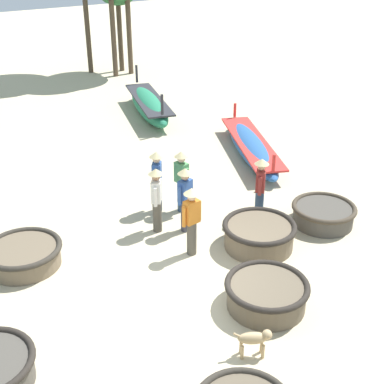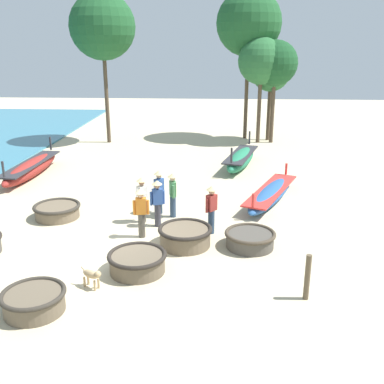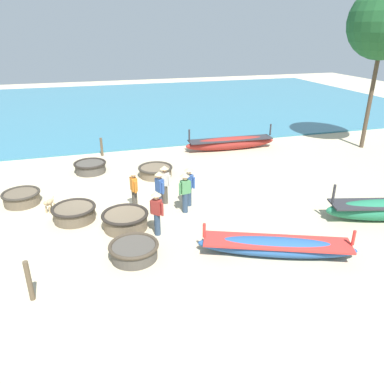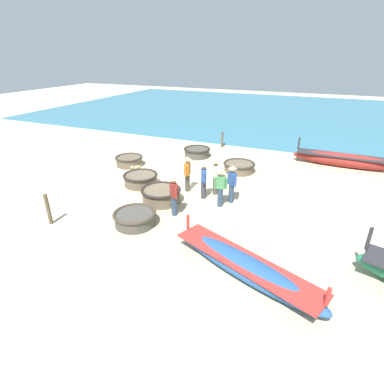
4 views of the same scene
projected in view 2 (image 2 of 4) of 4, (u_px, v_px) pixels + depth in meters
name	position (u px, v px, depth m)	size (l,w,h in m)	color
ground_plane	(104.00, 254.00, 13.67)	(80.00, 80.00, 0.00)	#C6B793
coracle_far_left	(137.00, 262.00, 12.50)	(1.67, 1.67, 0.57)	brown
coracle_beside_post	(57.00, 210.00, 16.40)	(1.70, 1.70, 0.51)	brown
coracle_weathered	(34.00, 300.00, 10.64)	(1.54, 1.54, 0.54)	brown
coracle_nearest	(250.00, 239.00, 14.03)	(1.60, 1.60, 0.51)	#4C473F
coracle_center	(185.00, 236.00, 14.12)	(1.71, 1.71, 0.62)	brown
long_boat_white_hull	(271.00, 194.00, 18.16)	(2.78, 5.05, 1.01)	#285693
long_boat_ochre_hull	(31.00, 168.00, 21.49)	(1.11, 5.60, 1.39)	maroon
long_boat_green_hull	(241.00, 159.00, 23.11)	(2.13, 4.80, 1.47)	#237551
fisherman_by_coracle	(173.00, 192.00, 16.27)	(0.36, 0.52, 1.67)	#2D425B
fisherman_standing_right	(157.00, 200.00, 15.43)	(0.50, 0.36, 1.67)	#383842
fisherman_crouching	(141.00, 210.00, 14.55)	(0.53, 0.36, 1.67)	#4C473D
fisherman_standing_left	(142.00, 197.00, 15.78)	(0.38, 0.44, 1.67)	#4C473D
fisherman_with_hat	(211.00, 206.00, 14.85)	(0.39, 0.42, 1.67)	#2D425B
fisherman_hauling	(159.00, 189.00, 16.60)	(0.38, 0.45, 1.67)	#2D425B
dog	(92.00, 275.00, 11.64)	(0.62, 0.43, 0.55)	tan
mooring_post_inland	(307.00, 277.00, 11.07)	(0.14, 0.14, 1.21)	brown
tree_right_mid	(102.00, 27.00, 26.80)	(3.96, 3.96, 9.02)	#4C3D2D
tree_center	(249.00, 23.00, 27.97)	(4.09, 4.09, 9.33)	#4C3D2D
tree_left_mid	(271.00, 72.00, 28.33)	(2.45, 2.45, 5.59)	#4C3D2D
tree_rightmost	(275.00, 64.00, 27.43)	(2.77, 2.77, 6.31)	#4C3D2D
tree_tall_back	(261.00, 61.00, 27.37)	(2.84, 2.84, 6.47)	#4C3D2D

